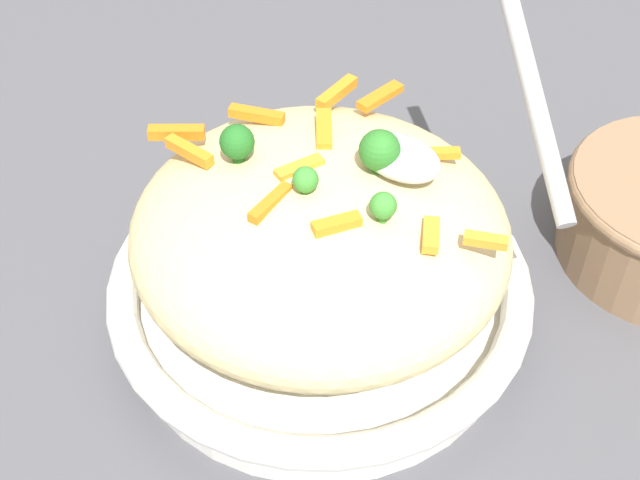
{
  "coord_description": "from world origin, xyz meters",
  "views": [
    {
      "loc": [
        0.27,
        -0.31,
        0.49
      ],
      "look_at": [
        0.0,
        0.0,
        0.08
      ],
      "focal_mm": 48.95,
      "sensor_mm": 36.0,
      "label": 1
    }
  ],
  "objects": [
    {
      "name": "carrot_piece_7",
      "position": [
        -0.03,
        0.04,
        0.13
      ],
      "size": [
        0.03,
        0.04,
        0.01
      ],
      "primitive_type": "cube",
      "rotation": [
        0.0,
        0.0,
        5.44
      ],
      "color": "orange",
      "rests_on": "pasta_mound"
    },
    {
      "name": "broccoli_floret_3",
      "position": [
        0.05,
        -0.0,
        0.14
      ],
      "size": [
        0.02,
        0.02,
        0.02
      ],
      "color": "#377928",
      "rests_on": "pasta_mound"
    },
    {
      "name": "carrot_piece_8",
      "position": [
        -0.11,
        -0.02,
        0.13
      ],
      "size": [
        0.03,
        0.03,
        0.01
      ],
      "primitive_type": "cube",
      "rotation": [
        0.0,
        0.0,
        0.72
      ],
      "color": "orange",
      "rests_on": "pasta_mound"
    },
    {
      "name": "broccoli_floret_2",
      "position": [
        0.02,
        0.03,
        0.15
      ],
      "size": [
        0.03,
        0.03,
        0.03
      ],
      "color": "#296820",
      "rests_on": "pasta_mound"
    },
    {
      "name": "broccoli_floret_0",
      "position": [
        0.0,
        -0.01,
        0.14
      ],
      "size": [
        0.02,
        0.02,
        0.02
      ],
      "color": "#377928",
      "rests_on": "pasta_mound"
    },
    {
      "name": "carrot_piece_0",
      "position": [
        -0.01,
        -0.04,
        0.13
      ],
      "size": [
        0.01,
        0.04,
        0.01
      ],
      "primitive_type": "cube",
      "rotation": [
        0.0,
        0.0,
        4.82
      ],
      "color": "orange",
      "rests_on": "pasta_mound"
    },
    {
      "name": "carrot_piece_10",
      "position": [
        0.04,
        0.08,
        0.13
      ],
      "size": [
        0.03,
        0.03,
        0.01
      ],
      "primitive_type": "cube",
      "rotation": [
        0.0,
        0.0,
        0.74
      ],
      "color": "orange",
      "rests_on": "pasta_mound"
    },
    {
      "name": "ground_plane",
      "position": [
        0.0,
        0.0,
        0.0
      ],
      "size": [
        2.4,
        2.4,
        0.0
      ],
      "primitive_type": "plane",
      "color": "#4C4C51"
    },
    {
      "name": "pasta_mound",
      "position": [
        0.0,
        0.0,
        0.09
      ],
      "size": [
        0.25,
        0.25,
        0.09
      ],
      "primitive_type": "ellipsoid",
      "color": "#DBC689",
      "rests_on": "serving_bowl"
    },
    {
      "name": "carrot_piece_4",
      "position": [
        -0.06,
        0.08,
        0.13
      ],
      "size": [
        0.01,
        0.04,
        0.01
      ],
      "primitive_type": "cube",
      "rotation": [
        0.0,
        0.0,
        4.78
      ],
      "color": "orange",
      "rests_on": "pasta_mound"
    },
    {
      "name": "carrot_piece_2",
      "position": [
        0.11,
        0.03,
        0.13
      ],
      "size": [
        0.03,
        0.02,
        0.01
      ],
      "primitive_type": "cube",
      "rotation": [
        0.0,
        0.0,
        3.64
      ],
      "color": "orange",
      "rests_on": "pasta_mound"
    },
    {
      "name": "serving_spoon",
      "position": [
        0.05,
        0.07,
        0.16
      ],
      "size": [
        0.14,
        0.14,
        0.1
      ],
      "color": "#B7B7BC",
      "rests_on": "pasta_mound"
    },
    {
      "name": "broccoli_floret_1",
      "position": [
        -0.06,
        -0.02,
        0.14
      ],
      "size": [
        0.02,
        0.02,
        0.03
      ],
      "color": "#205B1C",
      "rests_on": "pasta_mound"
    },
    {
      "name": "carrot_piece_5",
      "position": [
        -0.03,
        0.1,
        0.13
      ],
      "size": [
        0.01,
        0.04,
        0.01
      ],
      "primitive_type": "cube",
      "rotation": [
        0.0,
        0.0,
        1.48
      ],
      "color": "orange",
      "rests_on": "pasta_mound"
    },
    {
      "name": "carrot_piece_3",
      "position": [
        -0.08,
        0.03,
        0.13
      ],
      "size": [
        0.04,
        0.02,
        0.01
      ],
      "primitive_type": "cube",
      "rotation": [
        0.0,
        0.0,
        3.58
      ],
      "color": "orange",
      "rests_on": "pasta_mound"
    },
    {
      "name": "carrot_piece_6",
      "position": [
        -0.09,
        -0.03,
        0.13
      ],
      "size": [
        0.04,
        0.01,
        0.01
      ],
      "primitive_type": "cube",
      "rotation": [
        0.0,
        0.0,
        3.19
      ],
      "color": "orange",
      "rests_on": "pasta_mound"
    },
    {
      "name": "carrot_piece_11",
      "position": [
        0.08,
        0.01,
        0.13
      ],
      "size": [
        0.02,
        0.03,
        0.01
      ],
      "primitive_type": "cube",
      "rotation": [
        0.0,
        0.0,
        2.17
      ],
      "color": "orange",
      "rests_on": "pasta_mound"
    },
    {
      "name": "carrot_piece_1",
      "position": [
        -0.02,
        0.0,
        0.13
      ],
      "size": [
        0.02,
        0.03,
        0.01
      ],
      "primitive_type": "cube",
      "rotation": [
        0.0,
        0.0,
        4.41
      ],
      "color": "orange",
      "rests_on": "pasta_mound"
    },
    {
      "name": "serving_bowl",
      "position": [
        0.0,
        0.0,
        0.03
      ],
      "size": [
        0.3,
        0.3,
        0.05
      ],
      "color": "white",
      "rests_on": "ground_plane"
    },
    {
      "name": "carrot_piece_9",
      "position": [
        0.03,
        -0.02,
        0.13
      ],
      "size": [
        0.02,
        0.03,
        0.01
      ],
      "primitive_type": "cube",
      "rotation": [
        0.0,
        0.0,
        4.22
      ],
      "color": "orange",
      "rests_on": "pasta_mound"
    }
  ]
}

